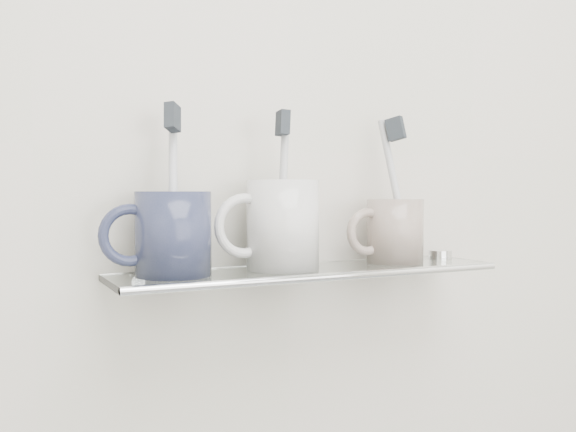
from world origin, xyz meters
TOP-DOWN VIEW (x-y plane):
  - wall_back at (0.00, 1.10)m, footprint 2.50×0.00m
  - shelf_glass at (0.00, 1.04)m, footprint 0.50×0.12m
  - shelf_rail at (0.00, 0.98)m, footprint 0.50×0.01m
  - bracket_left at (-0.21, 1.09)m, footprint 0.02×0.03m
  - bracket_right at (0.21, 1.09)m, footprint 0.02×0.03m
  - mug_left at (-0.18, 1.04)m, footprint 0.10×0.10m
  - mug_left_handle at (-0.23, 1.04)m, footprint 0.07×0.01m
  - toothbrush_left at (-0.18, 1.04)m, footprint 0.03×0.06m
  - bristles_left at (-0.18, 1.04)m, footprint 0.03×0.03m
  - mug_center at (-0.04, 1.04)m, footprint 0.12×0.12m
  - mug_center_handle at (-0.09, 1.04)m, footprint 0.08×0.01m
  - toothbrush_center at (-0.04, 1.04)m, footprint 0.03×0.02m
  - bristles_center at (-0.04, 1.04)m, footprint 0.02×0.02m
  - mug_right at (0.13, 1.04)m, footprint 0.08×0.08m
  - mug_right_handle at (0.09, 1.04)m, footprint 0.06×0.01m
  - toothbrush_right at (0.13, 1.04)m, footprint 0.03×0.05m
  - bristles_right at (0.13, 1.04)m, footprint 0.03×0.03m
  - chrome_cap at (0.21, 1.04)m, footprint 0.03×0.03m

SIDE VIEW (x-z plane):
  - bracket_left at x=-0.21m, z-range 1.08..1.09m
  - bracket_right at x=0.21m, z-range 1.08..1.09m
  - shelf_glass at x=0.00m, z-range 1.09..1.10m
  - shelf_rail at x=0.00m, z-range 1.09..1.10m
  - chrome_cap at x=0.21m, z-range 1.10..1.11m
  - mug_right at x=0.13m, z-range 1.10..1.19m
  - mug_right_handle at x=0.09m, z-range 1.11..1.17m
  - mug_left at x=-0.18m, z-range 1.10..1.20m
  - mug_left_handle at x=-0.23m, z-range 1.11..1.18m
  - mug_center at x=-0.04m, z-range 1.10..1.21m
  - mug_center_handle at x=-0.09m, z-range 1.12..1.19m
  - toothbrush_left at x=-0.18m, z-range 1.11..1.29m
  - toothbrush_center at x=-0.04m, z-range 1.11..1.30m
  - toothbrush_right at x=0.13m, z-range 1.11..1.29m
  - wall_back at x=0.00m, z-range 0.00..2.50m
  - bristles_left at x=-0.18m, z-range 1.26..1.30m
  - bristles_center at x=-0.04m, z-range 1.26..1.30m
  - bristles_right at x=0.13m, z-range 1.26..1.30m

